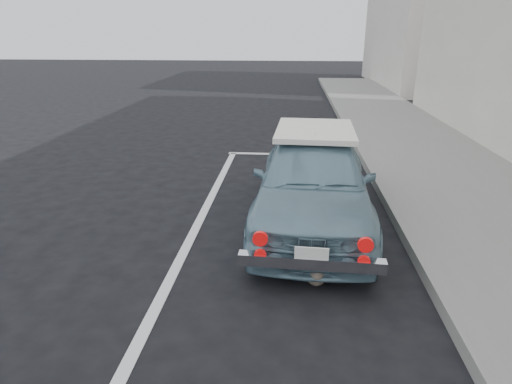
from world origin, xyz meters
TOP-DOWN VIEW (x-y plane):
  - ground at (0.00, 0.00)m, footprint 80.00×80.00m
  - pline_front at (0.50, 6.50)m, footprint 3.00×0.12m
  - pline_side at (-0.90, 3.00)m, footprint 0.12×7.00m
  - retro_coupe at (0.67, 3.00)m, footprint 1.69×3.85m
  - cat at (0.66, 1.39)m, footprint 0.24×0.53m

SIDE VIEW (x-z plane):
  - ground at x=0.00m, z-range 0.00..0.00m
  - pline_front at x=0.50m, z-range 0.00..0.01m
  - pline_side at x=-0.90m, z-range 0.00..0.01m
  - cat at x=0.66m, z-range -0.01..0.27m
  - retro_coupe at x=0.67m, z-range 0.01..1.29m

